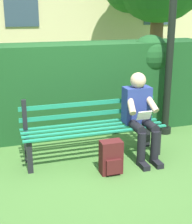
# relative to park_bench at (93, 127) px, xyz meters

# --- Properties ---
(ground) EXTENTS (60.00, 60.00, 0.00)m
(ground) POSITION_rel_park_bench_xyz_m (0.00, 0.06, -0.45)
(ground) COLOR #477533
(park_bench) EXTENTS (1.99, 0.49, 0.88)m
(park_bench) POSITION_rel_park_bench_xyz_m (0.00, 0.00, 0.00)
(park_bench) COLOR black
(park_bench) RESTS_ON ground
(person_seated) EXTENTS (0.44, 0.73, 1.20)m
(person_seated) POSITION_rel_park_bench_xyz_m (-0.65, 0.16, 0.20)
(person_seated) COLOR navy
(person_seated) RESTS_ON ground
(hedge_backdrop) EXTENTS (5.07, 0.83, 1.62)m
(hedge_backdrop) POSITION_rel_park_bench_xyz_m (0.15, -1.10, 0.35)
(hedge_backdrop) COLOR #19471E
(hedge_backdrop) RESTS_ON ground
(backpack) EXTENTS (0.28, 0.24, 0.44)m
(backpack) POSITION_rel_park_bench_xyz_m (-0.08, 0.55, -0.23)
(backpack) COLOR #4C1919
(backpack) RESTS_ON ground
(lamp_post) EXTENTS (0.26, 0.26, 3.63)m
(lamp_post) POSITION_rel_park_bench_xyz_m (-1.45, -0.53, 1.61)
(lamp_post) COLOR black
(lamp_post) RESTS_ON ground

